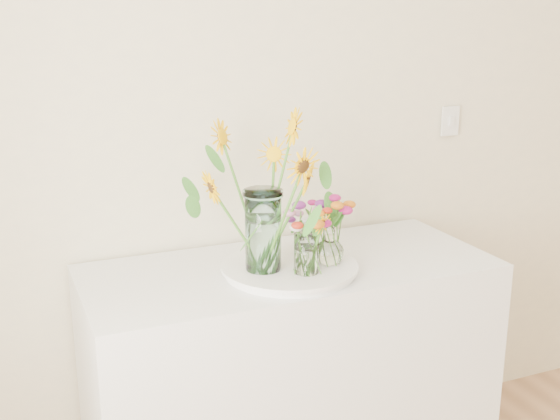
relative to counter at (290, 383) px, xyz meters
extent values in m
cube|color=white|center=(0.00, 0.00, 0.00)|extent=(1.40, 0.60, 0.90)
cylinder|color=white|center=(-0.03, -0.07, 0.46)|extent=(0.43, 0.43, 0.02)
cylinder|color=#B8EAE8|center=(-0.13, -0.07, 0.61)|extent=(0.12, 0.12, 0.27)
cylinder|color=white|center=(-0.01, -0.16, 0.54)|extent=(0.10, 0.10, 0.14)
cylinder|color=white|center=(0.07, 0.00, 0.52)|extent=(0.07, 0.07, 0.10)
camera|label=1|loc=(-0.91, -2.05, 1.28)|focal=45.00mm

